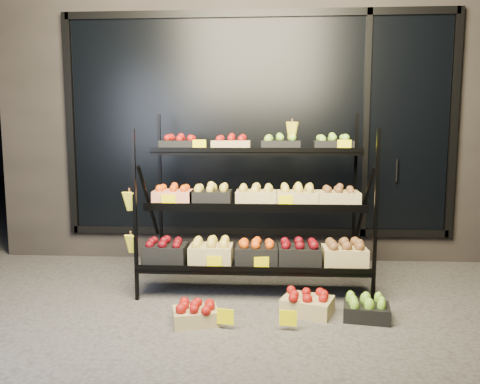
{
  "coord_description": "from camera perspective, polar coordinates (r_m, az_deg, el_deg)",
  "views": [
    {
      "loc": [
        0.11,
        -3.74,
        1.46
      ],
      "look_at": [
        -0.14,
        0.55,
        0.92
      ],
      "focal_mm": 35.0,
      "sensor_mm": 36.0,
      "label": 1
    }
  ],
  "objects": [
    {
      "name": "floor_crate_right",
      "position": [
        3.93,
        15.16,
        -13.57
      ],
      "size": [
        0.39,
        0.32,
        0.19
      ],
      "rotation": [
        0.0,
        0.0,
        -0.17
      ],
      "color": "black",
      "rests_on": "ground"
    },
    {
      "name": "tag_floor_a",
      "position": [
        3.63,
        -1.81,
        -15.53
      ],
      "size": [
        0.13,
        0.01,
        0.12
      ],
      "primitive_type": "cube",
      "color": "#E8DD00",
      "rests_on": "ground"
    },
    {
      "name": "display_rack",
      "position": [
        4.39,
        1.7,
        -1.67
      ],
      "size": [
        2.18,
        1.02,
        1.69
      ],
      "color": "black",
      "rests_on": "ground"
    },
    {
      "name": "ground",
      "position": [
        4.02,
        1.55,
        -14.18
      ],
      "size": [
        24.0,
        24.0,
        0.0
      ],
      "primitive_type": "plane",
      "color": "#514F4C",
      "rests_on": "ground"
    },
    {
      "name": "floor_crate_midright",
      "position": [
        3.95,
        8.22,
        -13.19
      ],
      "size": [
        0.47,
        0.41,
        0.2
      ],
      "rotation": [
        0.0,
        0.0,
        -0.36
      ],
      "color": "tan",
      "rests_on": "ground"
    },
    {
      "name": "floor_crate_left",
      "position": [
        3.74,
        -5.43,
        -14.46
      ],
      "size": [
        0.4,
        0.33,
        0.18
      ],
      "rotation": [
        0.0,
        0.0,
        0.27
      ],
      "color": "tan",
      "rests_on": "ground"
    },
    {
      "name": "tag_floor_b",
      "position": [
        3.62,
        5.87,
        -15.62
      ],
      "size": [
        0.13,
        0.01,
        0.12
      ],
      "primitive_type": "cube",
      "color": "#E8DD00",
      "rests_on": "ground"
    },
    {
      "name": "building",
      "position": [
        6.33,
        2.37,
        9.76
      ],
      "size": [
        6.0,
        2.08,
        3.5
      ],
      "color": "#2D2826",
      "rests_on": "ground"
    }
  ]
}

